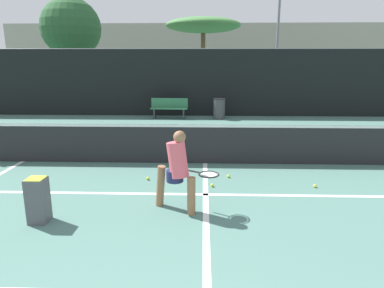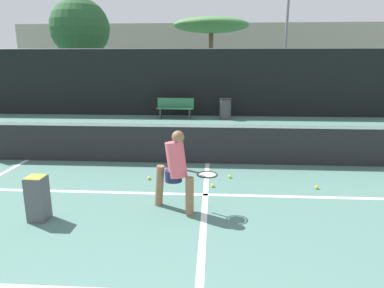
{
  "view_description": "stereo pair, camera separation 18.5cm",
  "coord_description": "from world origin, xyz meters",
  "px_view_note": "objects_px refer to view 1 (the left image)",
  "views": [
    {
      "loc": [
        -0.06,
        -0.79,
        2.44
      ],
      "look_at": [
        -0.26,
        5.25,
        0.95
      ],
      "focal_mm": 32.0,
      "sensor_mm": 36.0,
      "label": 1
    },
    {
      "loc": [
        0.12,
        -0.78,
        2.44
      ],
      "look_at": [
        -0.26,
        5.25,
        0.95
      ],
      "focal_mm": 32.0,
      "sensor_mm": 36.0,
      "label": 2
    }
  ],
  "objects_px": {
    "player_practicing": "(178,168)",
    "parked_car": "(158,96)",
    "courtside_bench": "(169,108)",
    "trash_bin": "(219,109)",
    "ball_hopper": "(38,199)"
  },
  "relations": [
    {
      "from": "courtside_bench",
      "to": "trash_bin",
      "type": "bearing_deg",
      "value": 1.8
    },
    {
      "from": "trash_bin",
      "to": "courtside_bench",
      "type": "bearing_deg",
      "value": 179.28
    },
    {
      "from": "courtside_bench",
      "to": "parked_car",
      "type": "distance_m",
      "value": 4.03
    },
    {
      "from": "courtside_bench",
      "to": "trash_bin",
      "type": "height_order",
      "value": "trash_bin"
    },
    {
      "from": "parked_car",
      "to": "player_practicing",
      "type": "bearing_deg",
      "value": -81.2
    },
    {
      "from": "player_practicing",
      "to": "trash_bin",
      "type": "height_order",
      "value": "player_practicing"
    },
    {
      "from": "player_practicing",
      "to": "parked_car",
      "type": "distance_m",
      "value": 13.28
    },
    {
      "from": "trash_bin",
      "to": "parked_car",
      "type": "distance_m",
      "value": 5.02
    },
    {
      "from": "trash_bin",
      "to": "parked_car",
      "type": "relative_size",
      "value": 0.19
    },
    {
      "from": "trash_bin",
      "to": "parked_car",
      "type": "height_order",
      "value": "parked_car"
    },
    {
      "from": "courtside_bench",
      "to": "trash_bin",
      "type": "distance_m",
      "value": 2.13
    },
    {
      "from": "player_practicing",
      "to": "parked_car",
      "type": "height_order",
      "value": "parked_car"
    },
    {
      "from": "ball_hopper",
      "to": "parked_car",
      "type": "relative_size",
      "value": 0.16
    },
    {
      "from": "player_practicing",
      "to": "parked_car",
      "type": "xyz_separation_m",
      "value": [
        -2.03,
        13.12,
        -0.15
      ]
    },
    {
      "from": "player_practicing",
      "to": "courtside_bench",
      "type": "height_order",
      "value": "player_practicing"
    }
  ]
}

